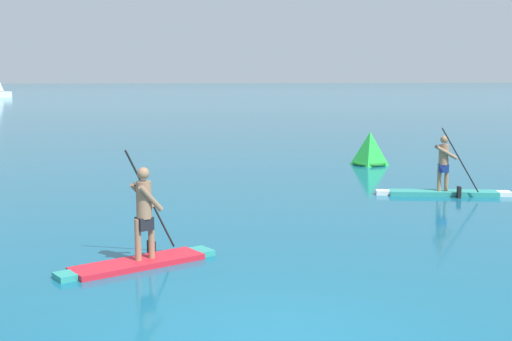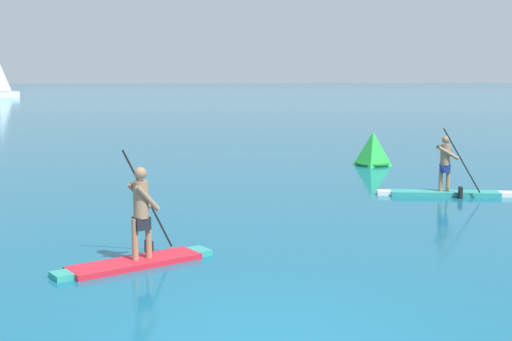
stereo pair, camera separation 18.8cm
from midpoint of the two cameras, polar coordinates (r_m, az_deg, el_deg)
paddleboarder_mid_center at (r=11.86m, az=-10.01°, el=-6.00°), size 2.68×1.80×1.99m
paddleboarder_far_right at (r=18.98m, az=15.11°, el=-1.06°), size 3.58×1.07×1.86m
race_marker_buoy at (r=24.70m, az=9.24°, el=1.67°), size 1.27×1.27×1.19m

